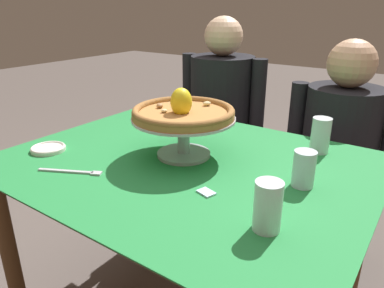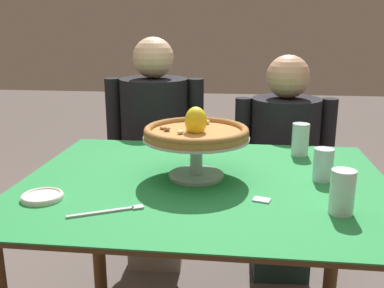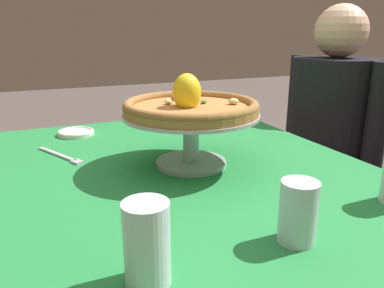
# 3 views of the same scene
# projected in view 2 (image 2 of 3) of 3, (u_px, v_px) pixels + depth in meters

# --- Properties ---
(dining_table) EXTENTS (1.23, 0.97, 0.77)m
(dining_table) POSITION_uv_depth(u_px,v_px,m) (204.00, 211.00, 1.49)
(dining_table) COLOR brown
(dining_table) RESTS_ON ground
(pizza_stand) EXTENTS (0.36, 0.36, 0.14)m
(pizza_stand) POSITION_uv_depth(u_px,v_px,m) (196.00, 150.00, 1.47)
(pizza_stand) COLOR #B7B7C1
(pizza_stand) RESTS_ON dining_table
(pizza) EXTENTS (0.35, 0.35, 0.10)m
(pizza) POSITION_uv_depth(u_px,v_px,m) (196.00, 131.00, 1.45)
(pizza) COLOR #AD753D
(pizza) RESTS_ON pizza_stand
(water_glass_side_right) EXTENTS (0.07, 0.07, 0.11)m
(water_glass_side_right) POSITION_uv_depth(u_px,v_px,m) (323.00, 167.00, 1.45)
(water_glass_side_right) COLOR silver
(water_glass_side_right) RESTS_ON dining_table
(water_glass_back_right) EXTENTS (0.07, 0.07, 0.13)m
(water_glass_back_right) POSITION_uv_depth(u_px,v_px,m) (300.00, 142.00, 1.73)
(water_glass_back_right) COLOR silver
(water_glass_back_right) RESTS_ON dining_table
(water_glass_front_right) EXTENTS (0.07, 0.07, 0.13)m
(water_glass_front_right) POSITION_uv_depth(u_px,v_px,m) (342.00, 194.00, 1.19)
(water_glass_front_right) COLOR silver
(water_glass_front_right) RESTS_ON dining_table
(side_plate) EXTENTS (0.12, 0.12, 0.02)m
(side_plate) POSITION_uv_depth(u_px,v_px,m) (42.00, 196.00, 1.30)
(side_plate) COLOR silver
(side_plate) RESTS_ON dining_table
(dinner_fork) EXTENTS (0.20, 0.11, 0.01)m
(dinner_fork) POSITION_uv_depth(u_px,v_px,m) (110.00, 211.00, 1.21)
(dinner_fork) COLOR #B7B7C1
(dinner_fork) RESTS_ON dining_table
(sugar_packet) EXTENTS (0.06, 0.05, 0.00)m
(sugar_packet) POSITION_uv_depth(u_px,v_px,m) (262.00, 200.00, 1.29)
(sugar_packet) COLOR silver
(sugar_packet) RESTS_ON dining_table
(diner_left) EXTENTS (0.51, 0.37, 1.22)m
(diner_left) POSITION_uv_depth(u_px,v_px,m) (156.00, 157.00, 2.31)
(diner_left) COLOR gray
(diner_left) RESTS_ON ground
(diner_right) EXTENTS (0.50, 0.36, 1.14)m
(diner_right) POSITION_uv_depth(u_px,v_px,m) (283.00, 172.00, 2.22)
(diner_right) COLOR #1E3833
(diner_right) RESTS_ON ground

